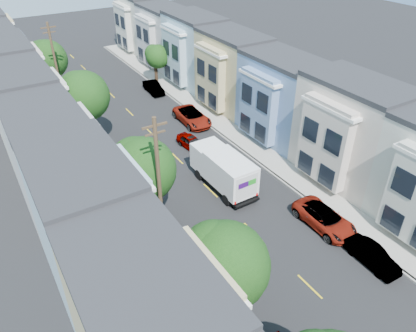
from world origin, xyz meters
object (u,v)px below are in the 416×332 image
Objects in this scene: lead_sedan at (192,143)px; parked_right_d at (154,88)px; fedex_truck at (223,169)px; parked_left_c at (207,263)px; utility_pole_far at (57,69)px; tree_e at (47,60)px; tree_d at (83,97)px; parked_left_d at (134,174)px; tree_b at (223,266)px; parked_right_b at (325,219)px; utility_pole_near at (160,188)px; parked_right_c at (192,117)px; parked_right_a at (372,256)px; tree_far_r at (157,57)px; tree_c at (142,170)px.

lead_sedan is 0.95× the size of parked_right_d.
fedex_truck is 1.26× the size of parked_left_c.
utility_pole_far is 1.50× the size of fedex_truck.
tree_e is at bearing 106.60° from lead_sedan.
tree_d is 2.09× the size of parked_left_d.
lead_sedan is at bearing 65.42° from tree_b.
tree_d is 1.18× the size of fedex_truck.
tree_b is at bearing -109.08° from parked_left_c.
lead_sedan is (8.44, -14.99, -4.51)m from utility_pole_far.
utility_pole_far reaches higher than tree_b.
lead_sedan is at bearing -67.23° from tree_e.
lead_sedan is 15.05m from parked_right_d.
fedex_truck reaches higher than parked_right_d.
parked_right_d is (11.20, 9.68, -4.81)m from tree_d.
tree_e is 28.35m from fedex_truck.
tree_b reaches higher than lead_sedan.
tree_e reaches higher than parked_right_b.
parked_right_d is (11.20, 25.80, -4.46)m from utility_pole_near.
parked_right_b reaches higher than parked_right_d.
fedex_truck is at bearing -74.52° from tree_e.
parked_left_c is at bearing -89.42° from parked_left_d.
parked_left_c is at bearing -87.68° from tree_e.
fedex_truck is 1.21× the size of parked_right_c.
fedex_truck is at bearing 107.61° from parked_right_a.
tree_far_r is 13.53m from utility_pole_far.
utility_pole_near and utility_pole_far have the same top height.
tree_e is at bearing 127.68° from parked_right_c.
parked_right_c is (0.00, 20.01, 0.05)m from parked_right_b.
tree_b is 38.36m from tree_far_r.
parked_right_a is at bearing -74.53° from fedex_truck.
parked_right_d is (0.00, 30.04, -0.03)m from parked_right_b.
utility_pole_near is (-13.20, -28.54, 1.58)m from tree_far_r.
tree_e is (0.00, 28.23, -0.14)m from tree_c.
fedex_truck is 12.42m from parked_right_c.
parked_right_a is (11.20, -34.63, -4.50)m from utility_pole_far.
parked_left_d is at bearing -79.16° from tree_d.
utility_pole_near reaches higher than tree_far_r.
tree_b is at bearing 175.34° from parked_right_a.
utility_pole_far is at bearing -169.09° from tree_far_r.
parked_left_d is at bearing 90.28° from parked_left_c.
parked_left_d is at bearing 120.66° from parked_right_a.
tree_far_r is 18.41m from lead_sedan.
tree_d reaches higher than tree_e.
utility_pole_far is (0.00, 9.88, -0.35)m from tree_d.
fedex_truck reaches higher than parked_left_d.
lead_sedan is at bearing 43.85° from tree_c.
parked_right_b is (9.80, -13.05, 0.09)m from parked_left_d.
tree_far_r is at bearing 65.19° from utility_pole_near.
parked_right_a is (9.80, -17.43, 0.02)m from parked_left_d.
fedex_truck is at bearing -103.59° from lead_sedan.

